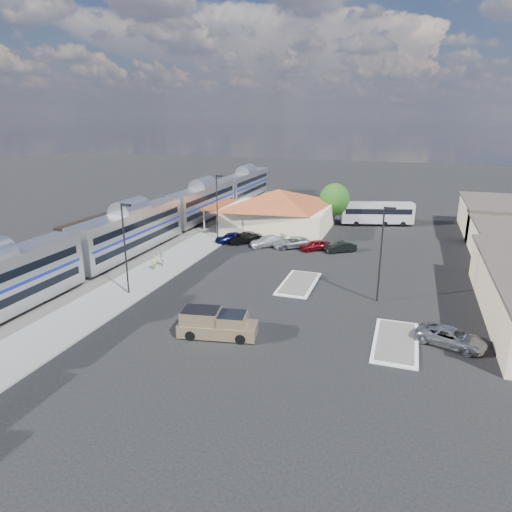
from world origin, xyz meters
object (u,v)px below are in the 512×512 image
(pickup_truck, at_px, (218,324))
(suv, at_px, (451,337))
(station_depot, at_px, (278,209))
(coach_bus, at_px, (377,212))

(pickup_truck, height_order, suv, pickup_truck)
(station_depot, xyz_separation_m, pickup_truck, (5.21, -35.27, -2.12))
(suv, bearing_deg, pickup_truck, 122.35)
(suv, xyz_separation_m, coach_bus, (-8.45, 39.16, 1.37))
(pickup_truck, height_order, coach_bus, coach_bus)
(station_depot, relative_size, pickup_truck, 2.85)
(station_depot, distance_m, pickup_truck, 35.72)
(station_depot, height_order, coach_bus, station_depot)
(station_depot, height_order, suv, station_depot)
(pickup_truck, bearing_deg, coach_bus, -21.61)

